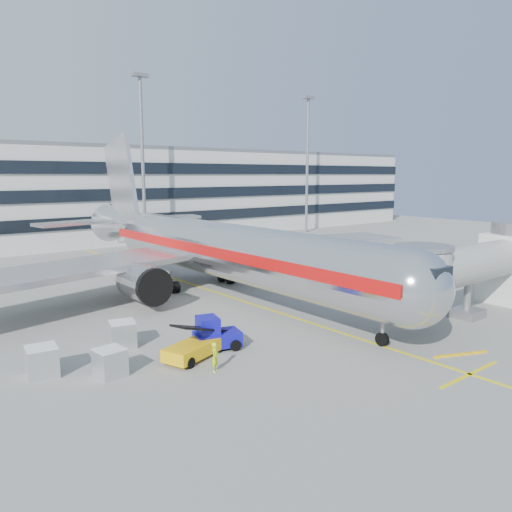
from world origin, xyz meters
TOP-DOWN VIEW (x-y plane):
  - ground at (0.00, 0.00)m, footprint 180.00×180.00m
  - lead_in_line at (0.00, 10.00)m, footprint 0.25×70.00m
  - stop_bar at (0.00, -14.00)m, footprint 6.00×0.25m
  - main_jet at (0.00, 11.72)m, footprint 50.95×48.70m
  - jet_bridge at (12.18, -8.00)m, footprint 17.80×4.50m
  - terminal at (0.00, 57.95)m, footprint 150.00×24.25m
  - light_mast_centre at (8.00, 42.00)m, footprint 2.40×1.20m
  - light_mast_east at (42.00, 42.00)m, footprint 2.40×1.20m
  - belt_loader at (-10.36, -2.13)m, footprint 5.19×3.28m
  - baggage_tug at (-8.87, -1.71)m, footprint 3.24×2.50m
  - cargo_container_left at (-13.20, 2.44)m, footprint 1.93×1.93m
  - cargo_container_right at (-18.70, 0.66)m, footprint 1.79×1.79m
  - cargo_container_front at (-15.76, -1.65)m, footprint 1.60×1.60m
  - ramp_worker at (-10.87, -4.76)m, footprint 0.74×0.70m

SIDE VIEW (x-z plane):
  - ground at x=0.00m, z-range 0.00..0.00m
  - lead_in_line at x=0.00m, z-range 0.00..0.01m
  - stop_bar at x=0.00m, z-range 0.00..0.01m
  - belt_loader at x=-10.36m, z-range -0.53..1.91m
  - cargo_container_front at x=-15.76m, z-range 0.00..1.57m
  - cargo_container_left at x=-13.20m, z-range 0.00..1.68m
  - ramp_worker at x=-10.87m, z-range 0.00..1.70m
  - cargo_container_right at x=-18.70m, z-range 0.00..1.70m
  - baggage_tug at x=-8.87m, z-range -0.14..2.03m
  - jet_bridge at x=12.18m, z-range 0.37..7.37m
  - main_jet at x=0.00m, z-range -3.79..12.26m
  - terminal at x=0.00m, z-range 0.00..15.60m
  - light_mast_centre at x=8.00m, z-range 2.15..27.60m
  - light_mast_east at x=42.00m, z-range 2.15..27.60m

